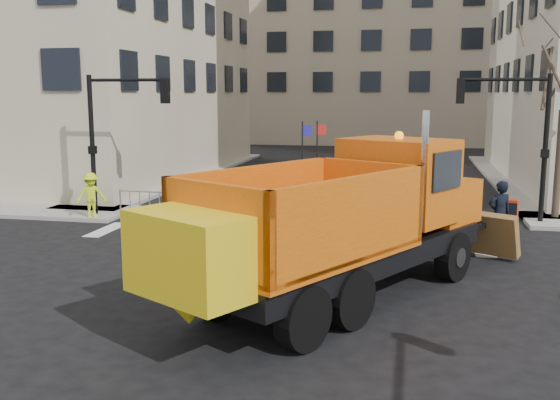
% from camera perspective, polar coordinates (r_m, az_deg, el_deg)
% --- Properties ---
extents(ground, '(120.00, 120.00, 0.00)m').
position_cam_1_polar(ground, '(15.36, -3.20, -8.11)').
color(ground, black).
rests_on(ground, ground).
extents(sidewalk_back, '(64.00, 5.00, 0.15)m').
position_cam_1_polar(sidewalk_back, '(23.40, 2.25, -1.72)').
color(sidewalk_back, gray).
rests_on(sidewalk_back, ground).
extents(building_far, '(30.00, 18.00, 24.00)m').
position_cam_1_polar(building_far, '(66.63, 8.94, 15.83)').
color(building_far, tan).
rests_on(building_far, ground).
extents(traffic_light_left, '(0.18, 0.18, 5.40)m').
position_cam_1_polar(traffic_light_left, '(24.74, -16.78, 4.64)').
color(traffic_light_left, black).
rests_on(traffic_light_left, ground).
extents(traffic_light_right, '(0.18, 0.18, 5.40)m').
position_cam_1_polar(traffic_light_right, '(24.15, 23.08, 4.17)').
color(traffic_light_right, black).
rests_on(traffic_light_right, ground).
extents(crowd_barriers, '(12.60, 0.60, 1.10)m').
position_cam_1_polar(crowd_barriers, '(22.58, -0.01, -0.90)').
color(crowd_barriers, '#9EA0A5').
rests_on(crowd_barriers, ground).
extents(plow_truck, '(8.13, 11.13, 4.32)m').
position_cam_1_polar(plow_truck, '(14.07, 5.49, -1.70)').
color(plow_truck, black).
rests_on(plow_truck, ground).
extents(cop_a, '(0.88, 0.75, 2.05)m').
position_cam_1_polar(cop_a, '(20.51, 19.42, -1.18)').
color(cop_a, black).
rests_on(cop_a, ground).
extents(cop_b, '(1.13, 0.96, 2.03)m').
position_cam_1_polar(cop_b, '(18.40, 13.17, -2.11)').
color(cop_b, black).
rests_on(cop_b, ground).
extents(cop_c, '(0.80, 1.27, 2.01)m').
position_cam_1_polar(cop_c, '(20.35, 17.07, -1.20)').
color(cop_c, black).
rests_on(cop_c, ground).
extents(worker, '(1.23, 1.14, 1.67)m').
position_cam_1_polar(worker, '(24.21, -16.88, 0.44)').
color(worker, '#D4EF1C').
rests_on(worker, sidewalk_back).
extents(newspaper_box, '(0.55, 0.51, 1.10)m').
position_cam_1_polar(newspaper_box, '(22.05, 20.30, -1.37)').
color(newspaper_box, '#B92C0E').
rests_on(newspaper_box, sidewalk_back).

